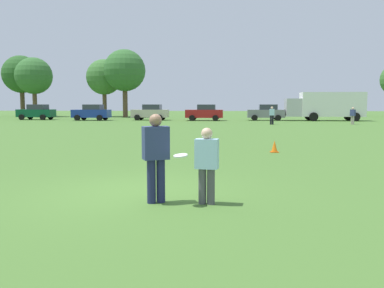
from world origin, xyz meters
The scene contains 17 objects.
ground_plane centered at (0.00, 0.00, 0.00)m, with size 188.72×188.72×0.00m, color #47702D.
player_thrower centered at (0.62, -0.86, 0.98)m, with size 0.56×0.45×1.74m.
player_defender centered at (1.61, -0.90, 0.83)m, with size 0.47×0.31×1.48m.
frisbee centered at (1.12, -1.06, 0.96)m, with size 0.27×0.27×0.08m.
traffic_cone centered at (4.04, 7.36, 0.23)m, with size 0.32×0.32×0.48m.
parked_car_near_left centered at (-19.92, 37.36, 0.92)m, with size 4.26×2.34×1.82m.
parked_car_mid_left centered at (-12.74, 36.01, 0.92)m, with size 4.26×2.34×1.82m.
parked_car_center centered at (-6.12, 37.11, 0.92)m, with size 4.26×2.34×1.82m.
parked_car_mid_right centered at (0.23, 36.29, 0.92)m, with size 4.26×2.34×1.82m.
parked_car_near_right centered at (7.24, 37.40, 0.92)m, with size 4.26×2.34×1.82m.
box_truck centered at (13.82, 36.94, 1.75)m, with size 8.58×3.22×3.18m.
bystander_sideline_watcher centered at (14.11, 28.80, 0.90)m, with size 0.48×0.49×1.59m.
bystander_field_marshal centered at (6.68, 28.23, 0.94)m, with size 0.48×0.31×1.66m.
tree_west_oak centered at (-27.96, 49.77, 6.27)m, with size 5.61×5.61×9.12m.
tree_west_maple centered at (-24.89, 47.38, 5.87)m, with size 5.25×5.25×8.54m.
tree_center_elm centered at (-14.92, 48.60, 5.73)m, with size 5.13×5.13×8.33m.
tree_east_birch centered at (-11.37, 46.55, 6.49)m, with size 5.81×5.81×9.44m.
Camera 1 is at (1.84, -8.35, 1.94)m, focal length 36.83 mm.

